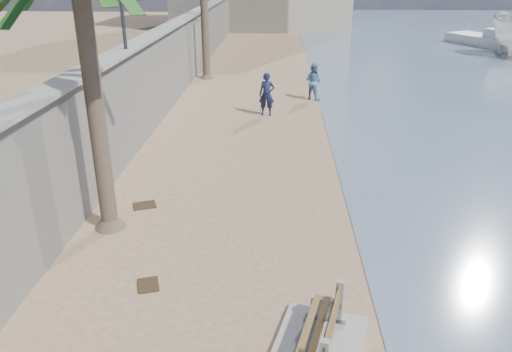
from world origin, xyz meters
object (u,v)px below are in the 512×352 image
object	(u,v)px
person_a	(267,91)
yacht_far	(497,43)
bench_far	(318,335)
person_b	(313,79)

from	to	relation	value
person_a	yacht_far	size ratio (longest dim) A/B	0.23
person_a	bench_far	bearing A→B (deg)	-83.20
bench_far	person_a	xyz separation A→B (m)	(-1.29, 14.86, 0.68)
bench_far	person_b	xyz separation A→B (m)	(0.93, 17.89, 0.59)
person_a	yacht_far	xyz separation A→B (m)	(18.21, 20.80, -0.74)
person_b	yacht_far	distance (m)	23.91
bench_far	person_b	distance (m)	17.92
person_a	person_b	size ratio (longest dim) A/B	1.09
person_a	yacht_far	distance (m)	27.65
bench_far	person_a	world-z (taller)	person_a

